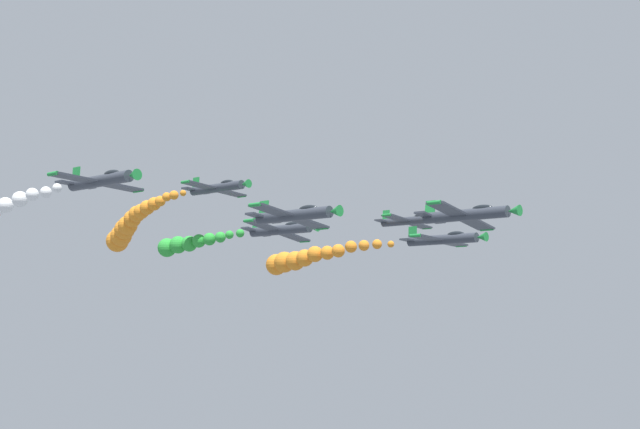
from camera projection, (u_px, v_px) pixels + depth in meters
airplane_lead at (467, 215)px, 80.46m from camera, size 9.45×10.35×2.94m
airplane_left_inner at (443, 239)px, 96.46m from camera, size 9.56×10.35×2.35m
smoke_trail_left_inner at (299, 259)px, 113.23m from camera, size 4.55×23.44×3.81m
airplane_right_inner at (295, 215)px, 79.77m from camera, size 9.50×10.35×2.78m
airplane_left_outer at (281, 230)px, 97.24m from camera, size 9.46×10.35×2.91m
smoke_trail_left_outer at (186, 244)px, 106.50m from camera, size 3.45×13.25×2.94m
airplane_right_outer at (411, 220)px, 115.09m from camera, size 9.54×10.35×2.58m
airplane_trailing at (101, 180)px, 78.94m from camera, size 9.56×10.35×2.35m
airplane_high_slot at (218, 188)px, 105.53m from camera, size 9.56×10.35×2.46m
smoke_trail_high_slot at (129, 227)px, 122.28m from camera, size 6.82×22.54×6.94m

